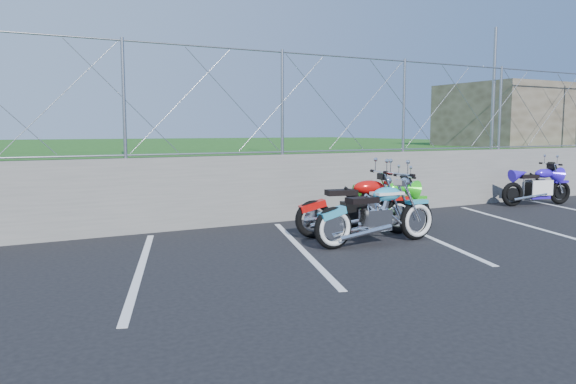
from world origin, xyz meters
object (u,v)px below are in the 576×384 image
sportbike_green (389,205)px  sportbike_blue (538,187)px  naked_orange (359,209)px  cruiser_turquoise (378,216)px

sportbike_green → sportbike_blue: sportbike_blue is taller
sportbike_green → naked_orange: bearing=-149.2°
naked_orange → sportbike_blue: naked_orange is taller
cruiser_turquoise → naked_orange: size_ratio=1.04×
sportbike_blue → naked_orange: bearing=-156.9°
cruiser_turquoise → sportbike_blue: 6.37m
sportbike_green → cruiser_turquoise: bearing=-128.1°
naked_orange → cruiser_turquoise: bearing=-88.2°
naked_orange → sportbike_green: bearing=37.1°
naked_orange → sportbike_blue: bearing=23.7°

